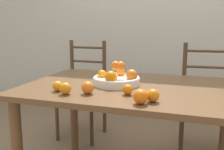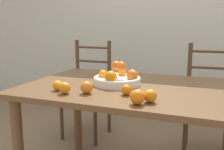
# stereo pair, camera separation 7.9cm
# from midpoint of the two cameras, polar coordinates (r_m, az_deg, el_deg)

# --- Properties ---
(wall_back) EXTENTS (8.00, 0.06, 2.60)m
(wall_back) POSITION_cam_midpoint_polar(r_m,az_deg,el_deg) (3.19, 13.27, 12.99)
(wall_back) COLOR beige
(wall_back) RESTS_ON ground_plane
(dining_table) EXTENTS (1.43, 0.96, 0.77)m
(dining_table) POSITION_cam_midpoint_polar(r_m,az_deg,el_deg) (1.78, 5.72, -5.75)
(dining_table) COLOR brown
(dining_table) RESTS_ON ground_plane
(fruit_bowl) EXTENTS (0.32, 0.32, 0.16)m
(fruit_bowl) POSITION_cam_midpoint_polar(r_m,az_deg,el_deg) (1.78, 2.43, -0.81)
(fruit_bowl) COLOR white
(fruit_bowl) RESTS_ON dining_table
(orange_loose_0) EXTENTS (0.08, 0.08, 0.08)m
(orange_loose_0) POSITION_cam_midpoint_polar(r_m,az_deg,el_deg) (1.35, 7.22, -4.77)
(orange_loose_0) COLOR orange
(orange_loose_0) RESTS_ON dining_table
(orange_loose_1) EXTENTS (0.07, 0.07, 0.07)m
(orange_loose_1) POSITION_cam_midpoint_polar(r_m,az_deg,el_deg) (1.55, -4.11, -2.71)
(orange_loose_1) COLOR orange
(orange_loose_1) RESTS_ON dining_table
(orange_loose_2) EXTENTS (0.07, 0.07, 0.07)m
(orange_loose_2) POSITION_cam_midpoint_polar(r_m,az_deg,el_deg) (1.56, -8.86, -2.82)
(orange_loose_2) COLOR orange
(orange_loose_2) RESTS_ON dining_table
(orange_loose_3) EXTENTS (0.06, 0.06, 0.06)m
(orange_loose_3) POSITION_cam_midpoint_polar(r_m,az_deg,el_deg) (1.65, -10.42, -2.28)
(orange_loose_3) COLOR orange
(orange_loose_3) RESTS_ON dining_table
(orange_loose_4) EXTENTS (0.07, 0.07, 0.07)m
(orange_loose_4) POSITION_cam_midpoint_polar(r_m,az_deg,el_deg) (1.40, 9.93, -4.53)
(orange_loose_4) COLOR orange
(orange_loose_4) RESTS_ON dining_table
(orange_loose_5) EXTENTS (0.06, 0.06, 0.06)m
(orange_loose_5) POSITION_cam_midpoint_polar(r_m,az_deg,el_deg) (1.53, 4.62, -3.23)
(orange_loose_5) COLOR orange
(orange_loose_5) RESTS_ON dining_table
(chair_left) EXTENTS (0.42, 0.41, 1.00)m
(chair_left) POSITION_cam_midpoint_polar(r_m,az_deg,el_deg) (2.77, -4.50, -3.53)
(chair_left) COLOR #513823
(chair_left) RESTS_ON ground_plane
(chair_right) EXTENTS (0.44, 0.42, 1.00)m
(chair_right) POSITION_cam_midpoint_polar(r_m,az_deg,el_deg) (2.52, 21.27, -5.77)
(chair_right) COLOR #513823
(chair_right) RESTS_ON ground_plane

